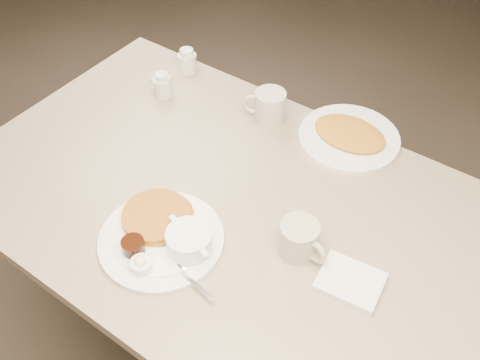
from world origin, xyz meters
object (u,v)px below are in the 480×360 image
Objects in this scene: creamer_left at (162,85)px; creamer_right at (187,61)px; hash_plate at (349,136)px; main_plate at (165,235)px; diner_table at (236,242)px; coffee_mug_near at (300,239)px; coffee_mug_far at (269,107)px.

creamer_right is at bearing 98.25° from creamer_left.
main_plate is at bearing -108.16° from hash_plate.
diner_table is at bearing -107.94° from hash_plate.
diner_table is 17.92× the size of creamer_left.
creamer_right is (-0.02, 0.15, -0.00)m from creamer_left.
diner_table is 0.28m from main_plate.
coffee_mug_near is 0.44m from hash_plate.
coffee_mug_near is at bearing 30.06° from main_plate.
creamer_left is at bearing 157.44° from coffee_mug_near.
creamer_left is 1.02× the size of creamer_right.
main_plate is at bearing -48.42° from creamer_left.
main_plate is at bearing -84.82° from coffee_mug_far.
creamer_right is (-0.36, 0.06, -0.01)m from coffee_mug_far.
coffee_mug_near is at bearing -9.79° from diner_table.
diner_table is at bearing 71.41° from main_plate.
coffee_mug_far reaches higher than diner_table.
hash_plate is (0.58, 0.15, -0.02)m from creamer_left.
hash_plate is (0.19, 0.59, -0.01)m from main_plate.
creamer_left is (-0.34, -0.09, -0.01)m from coffee_mug_far.
creamer_left and creamer_right have the same top height.
diner_table is 0.55m from creamer_left.
coffee_mug_far is at bearing -9.48° from creamer_right.
main_plate is 0.59m from creamer_left.
main_plate is 0.62m from hash_plate.
creamer_right is (-0.69, 0.43, -0.01)m from coffee_mug_near.
coffee_mug_near is 0.81m from creamer_right.
creamer_right reaches higher than diner_table.
creamer_left reaches higher than main_plate.
main_plate is 1.36× the size of hash_plate.
coffee_mug_near is 0.99× the size of coffee_mug_far.
coffee_mug_far is 1.73× the size of creamer_right.
coffee_mug_far is at bearing 14.71° from creamer_left.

